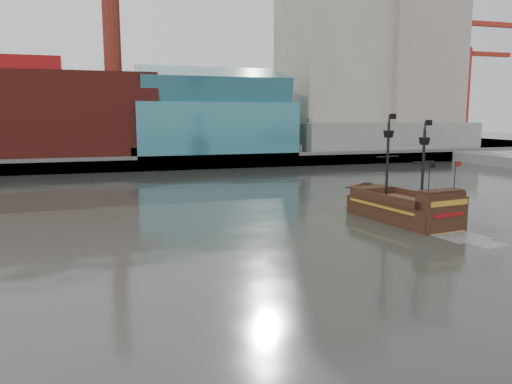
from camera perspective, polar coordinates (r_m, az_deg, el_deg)
name	(u,v)px	position (r m, az deg, el deg)	size (l,w,h in m)	color
ground	(308,283)	(29.82, 5.93, -10.28)	(400.00, 400.00, 0.00)	#282B26
promenade_far	(150,153)	(118.67, -12.04, 4.43)	(220.00, 60.00, 2.00)	slate
seawall	(167,163)	(89.43, -10.19, 3.29)	(220.00, 1.00, 2.60)	#4C4C49
skyline	(174,45)	(112.58, -9.31, 16.29)	(149.00, 45.00, 62.00)	brown
crane_a	(465,77)	(140.73, 22.78, 11.99)	(22.50, 4.00, 32.25)	slate
crane_b	(468,94)	(154.35, 23.05, 10.32)	(19.10, 4.00, 26.25)	slate
pirate_ship	(403,211)	(48.12, 16.47, -2.05)	(6.09, 14.53, 10.55)	black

